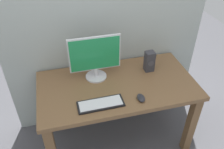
{
  "coord_description": "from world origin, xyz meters",
  "views": [
    {
      "loc": [
        -0.48,
        -1.64,
        2.17
      ],
      "look_at": [
        -0.05,
        0.0,
        0.89
      ],
      "focal_mm": 37.84,
      "sensor_mm": 36.0,
      "label": 1
    }
  ],
  "objects": [
    {
      "name": "mouse",
      "position": [
        0.14,
        -0.25,
        0.79
      ],
      "size": [
        0.07,
        0.11,
        0.03
      ],
      "primitive_type": "ellipsoid",
      "rotation": [
        0.0,
        0.0,
        -0.04
      ],
      "color": "#232328",
      "rests_on": "desk"
    },
    {
      "name": "monitor",
      "position": [
        -0.17,
        0.16,
        1.0
      ],
      "size": [
        0.48,
        0.2,
        0.43
      ],
      "color": "silver",
      "rests_on": "desk"
    },
    {
      "name": "ground_plane",
      "position": [
        0.0,
        0.0,
        0.0
      ],
      "size": [
        6.0,
        6.0,
        0.0
      ],
      "primitive_type": "plane",
      "color": "#4C4C51"
    },
    {
      "name": "speaker_right",
      "position": [
        0.36,
        0.14,
        0.87
      ],
      "size": [
        0.09,
        0.09,
        0.21
      ],
      "color": "#333338",
      "rests_on": "desk"
    },
    {
      "name": "keyboard_primary",
      "position": [
        -0.21,
        -0.23,
        0.78
      ],
      "size": [
        0.39,
        0.15,
        0.02
      ],
      "color": "black",
      "rests_on": "desk"
    },
    {
      "name": "desk",
      "position": [
        0.0,
        0.0,
        0.64
      ],
      "size": [
        1.47,
        0.77,
        0.77
      ],
      "color": "brown",
      "rests_on": "ground_plane"
    }
  ]
}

